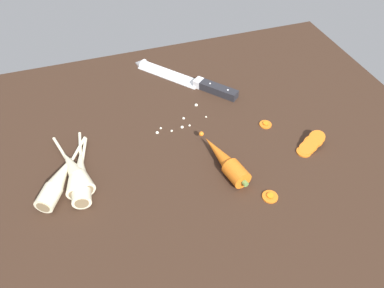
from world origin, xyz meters
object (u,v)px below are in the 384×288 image
(parsnip_back, at_px, (58,181))
(carrot_slice_stack, at_px, (311,144))
(carrot_slice_stray_near, at_px, (270,196))
(parsnip_mid_left, at_px, (79,174))
(chefs_knife, at_px, (181,78))
(carrot_slice_stray_mid, at_px, (266,125))
(parsnip_mid_right, at_px, (75,171))
(parsnip_front, at_px, (81,177))
(whole_carrot, at_px, (225,161))

(parsnip_back, xyz_separation_m, carrot_slice_stack, (0.58, -0.06, -0.01))
(carrot_slice_stack, height_order, carrot_slice_stray_near, carrot_slice_stack)
(carrot_slice_stack, bearing_deg, parsnip_mid_left, 172.46)
(chefs_knife, xyz_separation_m, carrot_slice_stack, (0.21, -0.36, 0.00))
(chefs_knife, height_order, carrot_slice_stray_mid, chefs_knife)
(parsnip_mid_right, height_order, carrot_slice_stack, parsnip_mid_right)
(parsnip_mid_left, relative_size, carrot_slice_stray_near, 5.28)
(parsnip_mid_right, height_order, parsnip_back, same)
(carrot_slice_stray_near, bearing_deg, carrot_slice_stack, 33.27)
(parsnip_front, height_order, carrot_slice_stack, parsnip_front)
(carrot_slice_stray_near, bearing_deg, chefs_knife, 96.21)
(parsnip_mid_right, bearing_deg, chefs_knife, 40.25)
(parsnip_front, height_order, carrot_slice_stray_near, parsnip_front)
(parsnip_front, bearing_deg, parsnip_mid_right, 117.58)
(parsnip_mid_left, bearing_deg, whole_carrot, -11.64)
(carrot_slice_stray_near, bearing_deg, whole_carrot, 118.01)
(parsnip_front, distance_m, parsnip_back, 0.05)
(whole_carrot, height_order, carrot_slice_stray_near, whole_carrot)
(parsnip_front, distance_m, carrot_slice_stack, 0.53)
(chefs_knife, relative_size, carrot_slice_stray_mid, 9.38)
(parsnip_front, distance_m, carrot_slice_stray_mid, 0.46)
(parsnip_front, xyz_separation_m, parsnip_mid_left, (-0.00, 0.01, 0.00))
(chefs_knife, height_order, parsnip_back, parsnip_back)
(whole_carrot, xyz_separation_m, carrot_slice_stray_near, (0.06, -0.11, -0.02))
(whole_carrot, xyz_separation_m, parsnip_back, (-0.36, 0.06, -0.00))
(carrot_slice_stray_mid, bearing_deg, chefs_knife, 118.86)
(whole_carrot, relative_size, carrot_slice_stray_near, 5.64)
(carrot_slice_stack, distance_m, carrot_slice_stray_near, 0.19)
(carrot_slice_stack, bearing_deg, parsnip_back, 173.61)
(parsnip_mid_right, bearing_deg, carrot_slice_stray_near, -25.96)
(parsnip_front, height_order, carrot_slice_stray_mid, parsnip_front)
(carrot_slice_stray_near, bearing_deg, parsnip_mid_left, 154.88)
(parsnip_front, bearing_deg, carrot_slice_stray_mid, 4.83)
(whole_carrot, xyz_separation_m, parsnip_mid_left, (-0.31, 0.06, -0.00))
(parsnip_mid_right, relative_size, parsnip_back, 1.01)
(parsnip_mid_left, bearing_deg, chefs_knife, 41.98)
(carrot_slice_stray_mid, bearing_deg, carrot_slice_stack, -56.48)
(whole_carrot, bearing_deg, parsnip_mid_right, 166.85)
(parsnip_back, xyz_separation_m, carrot_slice_stray_mid, (0.51, 0.04, -0.02))
(carrot_slice_stray_near, height_order, carrot_slice_stray_mid, same)
(chefs_knife, distance_m, carrot_slice_stack, 0.42)
(whole_carrot, bearing_deg, parsnip_mid_left, 168.36)
(parsnip_front, xyz_separation_m, carrot_slice_stack, (0.53, -0.06, -0.01))
(parsnip_mid_left, distance_m, carrot_slice_stray_mid, 0.47)
(chefs_knife, bearing_deg, whole_carrot, -91.28)
(parsnip_mid_left, distance_m, parsnip_mid_right, 0.01)
(carrot_slice_stray_mid, bearing_deg, parsnip_back, -175.99)
(parsnip_mid_left, bearing_deg, carrot_slice_stray_near, -25.12)
(carrot_slice_stack, relative_size, carrot_slice_stray_near, 2.45)
(chefs_knife, bearing_deg, parsnip_front, -136.91)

